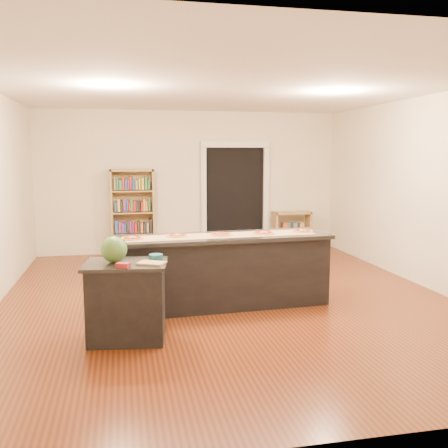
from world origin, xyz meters
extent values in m
cube|color=beige|center=(0.00, 0.00, 1.40)|extent=(6.00, 7.00, 2.80)
cube|color=#5E2910|center=(0.00, 0.00, 0.00)|extent=(6.00, 7.00, 0.01)
cube|color=white|center=(0.00, 0.00, 2.80)|extent=(6.00, 7.00, 0.01)
cube|color=black|center=(0.90, 3.48, 1.05)|extent=(1.20, 0.02, 2.10)
cube|color=silver|center=(0.25, 3.44, 1.05)|extent=(0.10, 0.08, 2.10)
cube|color=silver|center=(1.55, 3.44, 1.05)|extent=(0.10, 0.08, 2.10)
cube|color=silver|center=(0.90, 3.44, 2.15)|extent=(1.40, 0.08, 0.12)
cube|color=black|center=(-0.14, -0.29, 0.44)|extent=(2.72, 0.68, 0.88)
cube|color=black|center=(-0.14, -0.29, 0.90)|extent=(2.80, 0.76, 0.05)
cube|color=black|center=(-1.35, -1.28, 0.40)|extent=(0.77, 0.54, 0.80)
cube|color=black|center=(-1.35, -1.28, 0.82)|extent=(0.84, 0.62, 0.04)
cube|color=tan|center=(-1.17, 3.30, 0.83)|extent=(0.83, 0.30, 1.67)
cube|color=tan|center=(2.06, 3.28, 0.39)|extent=(0.78, 0.33, 0.78)
cylinder|color=#5D8DD1|center=(-0.06, 3.07, 0.16)|extent=(0.22, 0.22, 0.32)
cube|color=#A77B56|center=(-0.14, -0.31, 0.93)|extent=(2.45, 0.57, 0.00)
sphere|color=#144214|center=(-1.46, -1.24, 0.97)|extent=(0.27, 0.27, 0.27)
cube|color=tan|center=(-1.09, -1.39, 0.84)|extent=(0.32, 0.29, 0.02)
cube|color=maroon|center=(-1.38, -1.50, 0.86)|extent=(0.15, 0.14, 0.04)
cylinder|color=#195966|center=(-1.03, -1.17, 0.86)|extent=(0.15, 0.15, 0.05)
cylinder|color=#DAA354|center=(-1.25, -0.36, 0.94)|extent=(0.27, 0.27, 0.02)
cylinder|color=#A5190C|center=(-1.25, -0.36, 0.95)|extent=(0.22, 0.22, 0.00)
cylinder|color=#DAA354|center=(-0.70, -0.28, 0.94)|extent=(0.26, 0.26, 0.02)
cylinder|color=#A5190C|center=(-0.70, -0.28, 0.95)|extent=(0.21, 0.21, 0.00)
cylinder|color=#DAA354|center=(-0.14, -0.28, 0.94)|extent=(0.29, 0.29, 0.02)
cylinder|color=#A5190C|center=(-0.14, -0.28, 0.95)|extent=(0.24, 0.24, 0.00)
cylinder|color=#DAA354|center=(0.42, -0.28, 0.94)|extent=(0.28, 0.28, 0.02)
cylinder|color=#A5190C|center=(0.42, -0.28, 0.95)|extent=(0.23, 0.23, 0.00)
cylinder|color=#DAA354|center=(0.98, -0.23, 0.94)|extent=(0.28, 0.28, 0.02)
cylinder|color=#A5190C|center=(0.98, -0.23, 0.95)|extent=(0.23, 0.23, 0.00)
camera|label=1|loc=(-1.37, -6.44, 1.94)|focal=40.00mm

